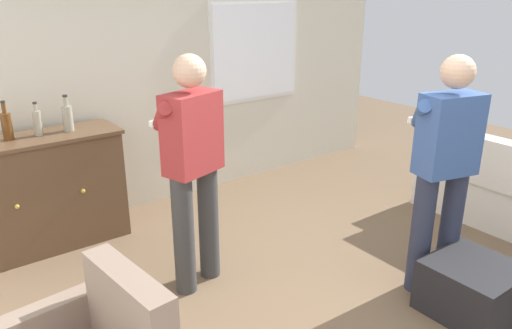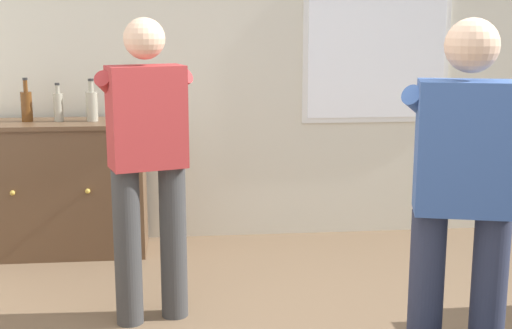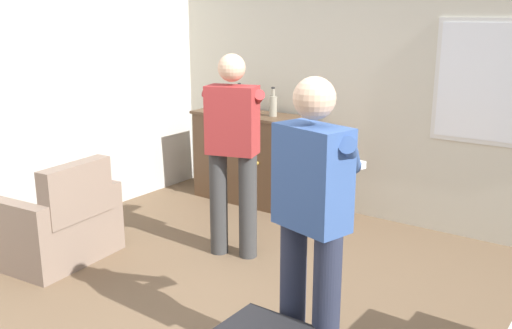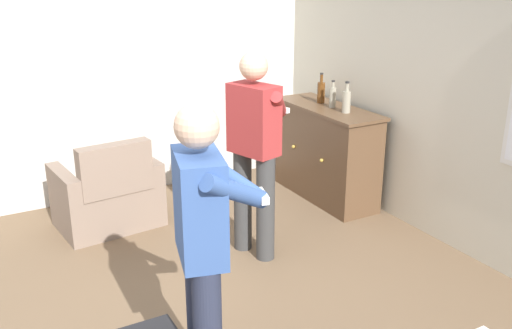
{
  "view_description": "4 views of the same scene",
  "coord_description": "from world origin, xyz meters",
  "px_view_note": "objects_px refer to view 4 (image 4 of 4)",
  "views": [
    {
      "loc": [
        -2.35,
        -1.76,
        2.1
      ],
      "look_at": [
        -0.38,
        0.88,
        0.9
      ],
      "focal_mm": 35.0,
      "sensor_mm": 36.0,
      "label": 1
    },
    {
      "loc": [
        -0.57,
        -2.76,
        1.68
      ],
      "look_at": [
        -0.2,
        0.9,
        0.92
      ],
      "focal_mm": 50.0,
      "sensor_mm": 36.0,
      "label": 2
    },
    {
      "loc": [
        2.0,
        -2.47,
        1.98
      ],
      "look_at": [
        -0.37,
        0.83,
        0.9
      ],
      "focal_mm": 40.0,
      "sensor_mm": 36.0,
      "label": 3
    },
    {
      "loc": [
        2.98,
        -1.01,
        2.29
      ],
      "look_at": [
        -0.3,
        0.82,
        0.97
      ],
      "focal_mm": 40.0,
      "sensor_mm": 36.0,
      "label": 4
    }
  ],
  "objects_px": {
    "armchair": "(109,197)",
    "bottle_liquor_amber": "(346,101)",
    "bottle_wine_green": "(333,97)",
    "person_standing_right": "(203,246)",
    "person_standing_left": "(255,146)",
    "sideboard_cabinet": "(326,153)",
    "bottle_spirits_clear": "(321,92)"
  },
  "relations": [
    {
      "from": "armchair",
      "to": "bottle_liquor_amber",
      "type": "relative_size",
      "value": 3.14
    },
    {
      "from": "bottle_wine_green",
      "to": "person_standing_right",
      "type": "bearing_deg",
      "value": -48.54
    },
    {
      "from": "person_standing_left",
      "to": "person_standing_right",
      "type": "distance_m",
      "value": 1.71
    },
    {
      "from": "sideboard_cabinet",
      "to": "bottle_spirits_clear",
      "type": "bearing_deg",
      "value": 168.23
    },
    {
      "from": "armchair",
      "to": "sideboard_cabinet",
      "type": "bearing_deg",
      "value": 80.08
    },
    {
      "from": "armchair",
      "to": "bottle_spirits_clear",
      "type": "height_order",
      "value": "bottle_spirits_clear"
    },
    {
      "from": "armchair",
      "to": "bottle_liquor_amber",
      "type": "distance_m",
      "value": 2.38
    },
    {
      "from": "person_standing_left",
      "to": "armchair",
      "type": "bearing_deg",
      "value": -139.94
    },
    {
      "from": "sideboard_cabinet",
      "to": "person_standing_right",
      "type": "xyz_separation_m",
      "value": [
        2.07,
        -2.28,
        0.46
      ]
    },
    {
      "from": "sideboard_cabinet",
      "to": "bottle_wine_green",
      "type": "distance_m",
      "value": 0.59
    },
    {
      "from": "bottle_liquor_amber",
      "to": "person_standing_left",
      "type": "relative_size",
      "value": 0.18
    },
    {
      "from": "bottle_spirits_clear",
      "to": "person_standing_right",
      "type": "height_order",
      "value": "person_standing_right"
    },
    {
      "from": "bottle_wine_green",
      "to": "bottle_liquor_amber",
      "type": "height_order",
      "value": "bottle_liquor_amber"
    },
    {
      "from": "person_standing_right",
      "to": "armchair",
      "type": "bearing_deg",
      "value": 176.91
    },
    {
      "from": "armchair",
      "to": "bottle_liquor_amber",
      "type": "height_order",
      "value": "bottle_liquor_amber"
    },
    {
      "from": "sideboard_cabinet",
      "to": "person_standing_left",
      "type": "height_order",
      "value": "person_standing_left"
    },
    {
      "from": "armchair",
      "to": "sideboard_cabinet",
      "type": "relative_size",
      "value": 0.73
    },
    {
      "from": "bottle_wine_green",
      "to": "bottle_liquor_amber",
      "type": "xyz_separation_m",
      "value": [
        0.23,
        -0.01,
        0.01
      ]
    },
    {
      "from": "person_standing_left",
      "to": "person_standing_right",
      "type": "height_order",
      "value": "same"
    },
    {
      "from": "bottle_liquor_amber",
      "to": "bottle_spirits_clear",
      "type": "distance_m",
      "value": 0.45
    },
    {
      "from": "sideboard_cabinet",
      "to": "bottle_spirits_clear",
      "type": "height_order",
      "value": "bottle_spirits_clear"
    },
    {
      "from": "person_standing_left",
      "to": "person_standing_right",
      "type": "bearing_deg",
      "value": -37.8
    },
    {
      "from": "armchair",
      "to": "sideboard_cabinet",
      "type": "distance_m",
      "value": 2.19
    },
    {
      "from": "person_standing_left",
      "to": "bottle_spirits_clear",
      "type": "bearing_deg",
      "value": 125.3
    },
    {
      "from": "person_standing_left",
      "to": "bottle_wine_green",
      "type": "bearing_deg",
      "value": 118.44
    },
    {
      "from": "bottle_spirits_clear",
      "to": "armchair",
      "type": "bearing_deg",
      "value": -95.19
    },
    {
      "from": "bottle_liquor_amber",
      "to": "bottle_spirits_clear",
      "type": "xyz_separation_m",
      "value": [
        -0.45,
        0.03,
        0.0
      ]
    },
    {
      "from": "person_standing_right",
      "to": "person_standing_left",
      "type": "bearing_deg",
      "value": 142.2
    },
    {
      "from": "bottle_spirits_clear",
      "to": "person_standing_right",
      "type": "bearing_deg",
      "value": -45.82
    },
    {
      "from": "person_standing_right",
      "to": "sideboard_cabinet",
      "type": "bearing_deg",
      "value": 132.3
    },
    {
      "from": "bottle_spirits_clear",
      "to": "person_standing_left",
      "type": "distance_m",
      "value": 1.55
    },
    {
      "from": "sideboard_cabinet",
      "to": "bottle_spirits_clear",
      "type": "relative_size",
      "value": 4.21
    }
  ]
}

